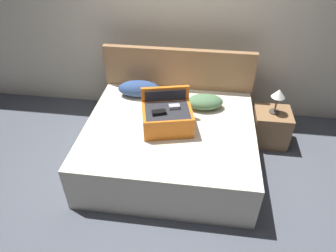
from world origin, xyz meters
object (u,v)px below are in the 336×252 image
(hard_case_large, at_px, (167,117))
(nightstand, at_px, (270,127))
(table_lamp, at_px, (278,95))
(pillow_near_headboard, at_px, (205,102))
(bed, at_px, (169,145))
(pillow_center_head, at_px, (139,89))

(hard_case_large, distance_m, nightstand, 1.44)
(table_lamp, bearing_deg, pillow_near_headboard, -170.32)
(bed, xyz_separation_m, pillow_center_head, (-0.46, 0.59, 0.37))
(bed, xyz_separation_m, nightstand, (1.21, 0.57, -0.04))
(bed, height_order, pillow_near_headboard, pillow_near_headboard)
(pillow_center_head, bearing_deg, table_lamp, -0.71)
(hard_case_large, xyz_separation_m, pillow_near_headboard, (0.39, 0.44, -0.06))
(hard_case_large, relative_size, nightstand, 1.35)
(hard_case_large, xyz_separation_m, pillow_center_head, (-0.44, 0.60, -0.04))
(table_lamp, bearing_deg, nightstand, -90.00)
(hard_case_large, bearing_deg, pillow_center_head, 112.07)
(hard_case_large, relative_size, pillow_center_head, 1.18)
(bed, relative_size, nightstand, 4.13)
(pillow_near_headboard, distance_m, table_lamp, 0.86)
(bed, xyz_separation_m, hard_case_large, (-0.02, -0.02, 0.41))
(pillow_near_headboard, xyz_separation_m, pillow_center_head, (-0.82, 0.17, 0.02))
(hard_case_large, height_order, table_lamp, hard_case_large)
(bed, xyz_separation_m, table_lamp, (1.21, 0.57, 0.43))
(pillow_center_head, bearing_deg, nightstand, -0.71)
(pillow_center_head, distance_m, table_lamp, 1.67)
(bed, relative_size, hard_case_large, 3.06)
(pillow_center_head, xyz_separation_m, table_lamp, (1.67, -0.02, 0.06))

